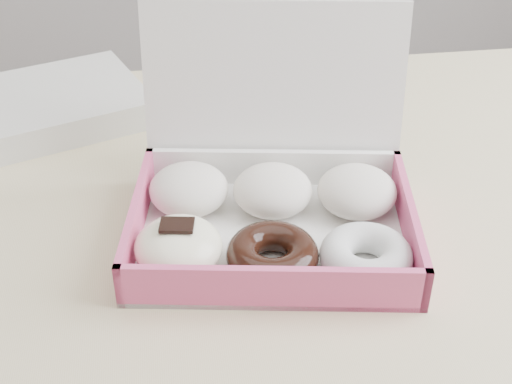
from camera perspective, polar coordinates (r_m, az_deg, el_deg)
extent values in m
cube|color=#CCB986|center=(0.88, 5.10, -1.49)|extent=(1.20, 0.80, 0.04)
cube|color=white|center=(0.80, 1.31, -3.72)|extent=(0.34, 0.27, 0.01)
cube|color=#D74C7D|center=(0.70, 1.31, -7.74)|extent=(0.30, 0.06, 0.05)
cube|color=white|center=(0.87, 1.34, 1.84)|extent=(0.30, 0.06, 0.05)
cube|color=#D74C7D|center=(0.80, -9.49, -2.25)|extent=(0.04, 0.22, 0.05)
cube|color=#D74C7D|center=(0.80, 12.13, -2.50)|extent=(0.04, 0.22, 0.05)
cube|color=white|center=(0.85, 1.43, 7.62)|extent=(0.31, 0.09, 0.22)
ellipsoid|color=white|center=(0.83, -5.40, 0.23)|extent=(0.11, 0.11, 0.05)
ellipsoid|color=white|center=(0.82, 1.34, 0.15)|extent=(0.11, 0.11, 0.05)
ellipsoid|color=white|center=(0.83, 8.08, 0.07)|extent=(0.11, 0.11, 0.05)
ellipsoid|color=#FFF9CE|center=(0.74, -6.22, -4.37)|extent=(0.11, 0.11, 0.05)
cube|color=black|center=(0.73, -6.35, -2.65)|extent=(0.04, 0.03, 0.00)
torus|color=black|center=(0.74, 1.32, -5.03)|extent=(0.11, 0.11, 0.03)
torus|color=silver|center=(0.75, 8.80, -5.07)|extent=(0.11, 0.11, 0.03)
cube|color=white|center=(1.07, -16.09, 6.70)|extent=(0.31, 0.28, 0.04)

